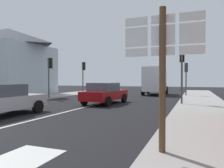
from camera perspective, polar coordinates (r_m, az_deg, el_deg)
name	(u,v)px	position (r m, az deg, el deg)	size (l,w,h in m)	color
ground_plane	(102,103)	(15.54, -2.64, -5.07)	(80.00, 80.00, 0.00)	black
sidewalk_right	(204,110)	(12.26, 23.46, -6.48)	(3.11, 44.00, 0.14)	#9E9B96
sidewalk_left	(10,101)	(17.83, -25.72, -4.16)	(3.11, 44.00, 0.14)	#9E9B96
lane_centre_stripe	(73,110)	(12.01, -10.39, -6.88)	(0.16, 12.00, 0.01)	silver
lane_turn_arrow	(10,165)	(4.90, -25.69, -18.84)	(1.20, 2.20, 0.01)	silver
clapboard_house_left	(8,62)	(25.48, -25.94, 5.40)	(8.07, 8.41, 7.19)	silver
sedan_near	(1,100)	(11.03, -27.50, -3.75)	(1.97, 4.20, 1.47)	#B7BABF
sedan_far	(105,93)	(14.87, -1.93, -2.41)	(2.19, 4.31, 1.47)	maroon
delivery_truck	(155,80)	(24.36, 11.47, 1.03)	(2.64, 5.08, 3.05)	silver
route_sign_post	(163,64)	(4.66, 13.37, 5.21)	(1.66, 0.14, 3.20)	brown
traffic_light_far_left	(83,71)	(24.38, -7.63, 3.58)	(0.30, 0.49, 3.69)	#47474C
traffic_light_near_left	(50,69)	(19.29, -16.31, 3.96)	(0.30, 0.49, 3.58)	#47474C
traffic_light_near_right	(182,63)	(14.66, 18.21, 5.31)	(0.30, 0.49, 3.73)	#47474C
traffic_light_far_right	(186,72)	(22.56, 19.21, 3.12)	(0.30, 0.49, 3.36)	#47474C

